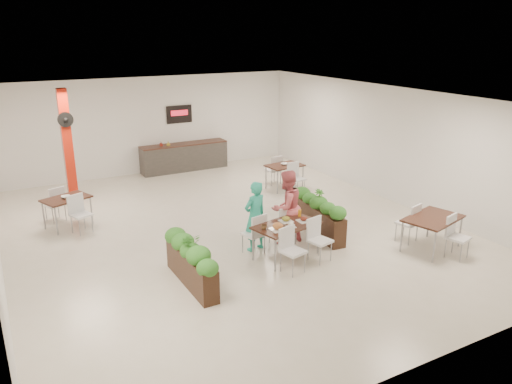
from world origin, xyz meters
TOP-DOWN VIEW (x-y plane):
  - ground at (0.00, 0.00)m, footprint 12.00×12.00m
  - room_shell at (0.00, 0.00)m, footprint 10.10×12.10m
  - red_column at (-3.00, 3.79)m, footprint 0.40×0.41m
  - service_counter at (1.00, 5.65)m, footprint 3.00×0.64m
  - main_table at (0.38, -1.96)m, footprint 1.54×1.85m
  - diner_man at (-0.01, -1.31)m, footprint 0.64×0.49m
  - diner_woman at (0.79, -1.31)m, footprint 0.95×0.81m
  - planter_left at (-1.83, -2.11)m, footprint 0.41×1.99m
  - planter_right at (1.75, -1.21)m, footprint 0.58×2.09m
  - side_table_a at (-3.41, 2.10)m, footprint 1.25×1.66m
  - side_table_b at (2.92, 2.19)m, footprint 1.13×1.65m
  - side_table_c at (3.41, -3.16)m, footprint 1.51×1.67m

SIDE VIEW (x-z plane):
  - ground at x=0.00m, z-range 0.00..0.00m
  - service_counter at x=1.00m, z-range -0.61..1.59m
  - planter_right at x=1.75m, z-range -0.04..1.06m
  - planter_left at x=-1.83m, z-range 0.00..1.04m
  - side_table_a at x=-3.41m, z-range 0.16..1.08m
  - side_table_b at x=2.92m, z-range 0.16..1.08m
  - side_table_c at x=3.41m, z-range 0.17..1.10m
  - main_table at x=0.38m, z-range 0.17..1.10m
  - diner_man at x=-0.01m, z-range 0.00..1.57m
  - diner_woman at x=0.79m, z-range 0.00..1.71m
  - red_column at x=-3.00m, z-range 0.04..3.24m
  - room_shell at x=0.00m, z-range 0.40..3.62m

